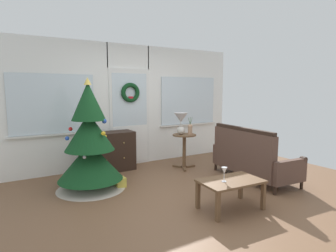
{
  "coord_description": "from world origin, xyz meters",
  "views": [
    {
      "loc": [
        -2.4,
        -3.51,
        1.61
      ],
      "look_at": [
        0.05,
        0.55,
        1.0
      ],
      "focal_mm": 30.19,
      "sensor_mm": 36.0,
      "label": 1
    }
  ],
  "objects": [
    {
      "name": "wine_glass",
      "position": [
        0.1,
        -0.81,
        0.55
      ],
      "size": [
        0.08,
        0.08,
        0.2
      ],
      "color": "silver",
      "rests_on": "coffee_table"
    },
    {
      "name": "back_wall_with_door",
      "position": [
        0.0,
        2.08,
        1.28
      ],
      "size": [
        5.2,
        0.19,
        2.55
      ],
      "color": "white",
      "rests_on": "ground"
    },
    {
      "name": "table_lamp",
      "position": [
        0.75,
        1.21,
        0.99
      ],
      "size": [
        0.28,
        0.28,
        0.44
      ],
      "color": "silver",
      "rests_on": "side_table"
    },
    {
      "name": "gift_box",
      "position": [
        -0.73,
        0.78,
        0.08
      ],
      "size": [
        0.16,
        0.15,
        0.16
      ],
      "primitive_type": "cube",
      "color": "#D8C64C",
      "rests_on": "ground"
    },
    {
      "name": "dresser_cabinet",
      "position": [
        -0.52,
        1.79,
        0.39
      ],
      "size": [
        0.91,
        0.45,
        0.78
      ],
      "color": "black",
      "rests_on": "ground"
    },
    {
      "name": "coffee_table",
      "position": [
        0.22,
        -0.8,
        0.35
      ],
      "size": [
        0.87,
        0.57,
        0.41
      ],
      "color": "brown",
      "rests_on": "ground"
    },
    {
      "name": "christmas_tree",
      "position": [
        -1.17,
        0.96,
        0.69
      ],
      "size": [
        1.1,
        1.1,
        1.81
      ],
      "color": "#4C331E",
      "rests_on": "ground"
    },
    {
      "name": "ground_plane",
      "position": [
        0.0,
        0.0,
        0.0
      ],
      "size": [
        6.76,
        6.76,
        0.0
      ],
      "primitive_type": "plane",
      "color": "brown"
    },
    {
      "name": "flower_vase",
      "position": [
        0.91,
        1.11,
        0.83
      ],
      "size": [
        0.11,
        0.1,
        0.35
      ],
      "color": "tan",
      "rests_on": "side_table"
    },
    {
      "name": "settee_sofa",
      "position": [
        1.42,
        -0.04,
        0.38
      ],
      "size": [
        0.83,
        1.69,
        0.96
      ],
      "color": "black",
      "rests_on": "ground"
    },
    {
      "name": "side_table",
      "position": [
        0.81,
        1.17,
        0.5
      ],
      "size": [
        0.5,
        0.48,
        0.71
      ],
      "color": "brown",
      "rests_on": "ground"
    }
  ]
}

